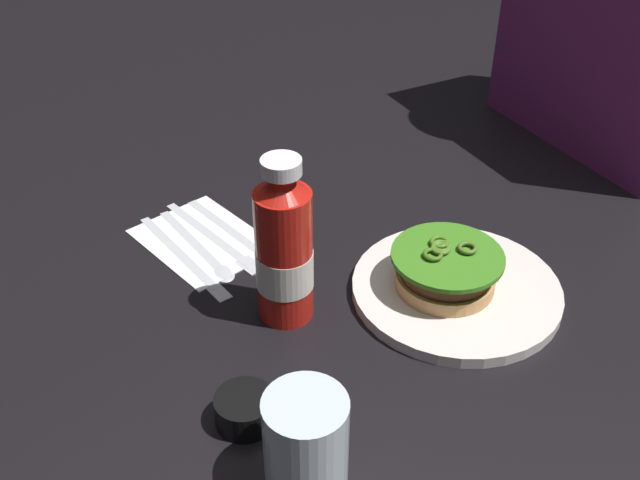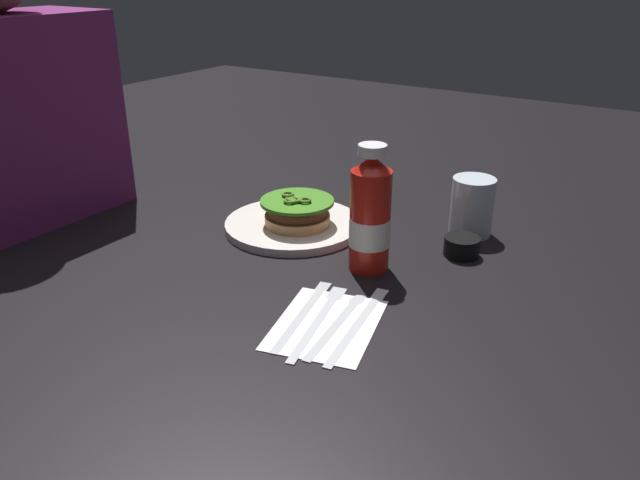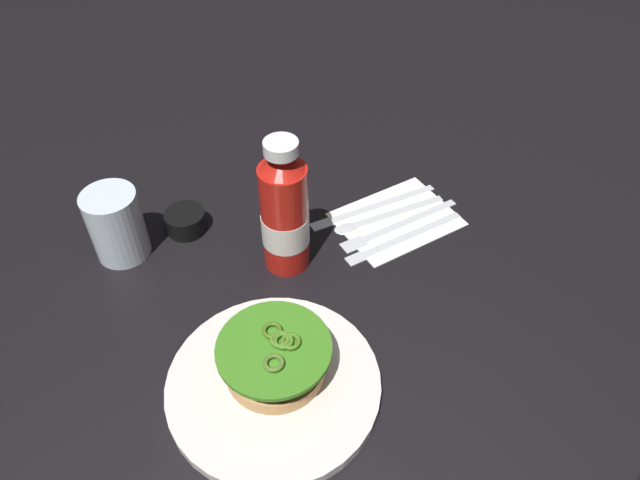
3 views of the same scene
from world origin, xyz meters
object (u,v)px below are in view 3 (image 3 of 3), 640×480
(condiment_cup, at_px, (186,221))
(fork_utensil, at_px, (391,227))
(ketchup_bottle, at_px, (285,214))
(water_glass, at_px, (116,225))
(steak_knife, at_px, (366,208))
(napkin, at_px, (396,219))
(butter_knife, at_px, (398,239))
(dinner_plate, at_px, (274,384))
(burger_sandwich, at_px, (275,358))
(spoon_utensil, at_px, (375,218))

(condiment_cup, xyz_separation_m, fork_utensil, (-0.29, 0.09, -0.01))
(ketchup_bottle, relative_size, water_glass, 1.95)
(condiment_cup, height_order, fork_utensil, condiment_cup)
(water_glass, relative_size, steak_knife, 0.48)
(water_glass, height_order, condiment_cup, water_glass)
(fork_utensil, bearing_deg, napkin, -132.12)
(napkin, height_order, butter_knife, butter_knife)
(water_glass, bearing_deg, ketchup_bottle, 158.94)
(dinner_plate, xyz_separation_m, steak_knife, (-0.21, -0.26, -0.00))
(burger_sandwich, height_order, napkin, burger_sandwich)
(napkin, height_order, fork_utensil, fork_utensil)
(burger_sandwich, relative_size, spoon_utensil, 0.71)
(water_glass, distance_m, napkin, 0.40)
(water_glass, bearing_deg, butter_knife, 166.42)
(condiment_cup, distance_m, fork_utensil, 0.30)
(water_glass, distance_m, condiment_cup, 0.10)
(napkin, relative_size, fork_utensil, 0.85)
(spoon_utensil, height_order, fork_utensil, same)
(ketchup_bottle, distance_m, napkin, 0.20)
(water_glass, height_order, steak_knife, water_glass)
(napkin, height_order, steak_knife, steak_knife)
(butter_knife, bearing_deg, ketchup_bottle, -2.90)
(water_glass, distance_m, steak_knife, 0.36)
(steak_knife, bearing_deg, fork_utensil, 112.06)
(steak_knife, xyz_separation_m, butter_knife, (-0.02, 0.08, 0.00))
(water_glass, bearing_deg, dinner_plate, 119.02)
(ketchup_bottle, height_order, fork_utensil, ketchup_bottle)
(fork_utensil, relative_size, butter_knife, 1.02)
(water_glass, relative_size, spoon_utensil, 0.56)
(water_glass, height_order, fork_utensil, water_glass)
(ketchup_bottle, distance_m, condiment_cup, 0.18)
(water_glass, xyz_separation_m, butter_knife, (-0.38, 0.09, -0.05))
(burger_sandwich, distance_m, steak_knife, 0.32)
(ketchup_bottle, height_order, napkin, ketchup_bottle)
(dinner_plate, relative_size, steak_knife, 1.16)
(dinner_plate, xyz_separation_m, condiment_cup, (0.06, -0.30, 0.01))
(ketchup_bottle, height_order, butter_knife, ketchup_bottle)
(napkin, xyz_separation_m, spoon_utensil, (0.03, -0.01, 0.00))
(burger_sandwich, xyz_separation_m, condiment_cup, (0.07, -0.28, -0.02))
(dinner_plate, distance_m, burger_sandwich, 0.03)
(steak_knife, xyz_separation_m, spoon_utensil, (-0.00, 0.02, -0.00))
(ketchup_bottle, relative_size, steak_knife, 0.94)
(steak_knife, distance_m, fork_utensil, 0.05)
(spoon_utensil, distance_m, fork_utensil, 0.03)
(water_glass, xyz_separation_m, spoon_utensil, (-0.36, 0.04, -0.05))
(spoon_utensil, bearing_deg, condiment_cup, -12.45)
(burger_sandwich, relative_size, butter_knife, 0.66)
(dinner_plate, height_order, spoon_utensil, dinner_plate)
(steak_knife, distance_m, spoon_utensil, 0.03)
(steak_knife, bearing_deg, dinner_plate, 51.56)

